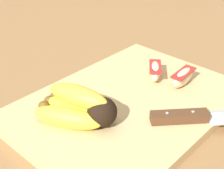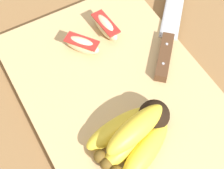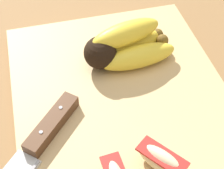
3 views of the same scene
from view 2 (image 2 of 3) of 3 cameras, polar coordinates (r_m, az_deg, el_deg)
ground_plane at (r=0.65m, az=0.96°, el=-2.90°), size 6.00×6.00×0.00m
cutting_board at (r=0.65m, az=0.72°, el=-0.93°), size 0.43×0.31×0.02m
banana_bunch at (r=0.58m, az=3.68°, el=-7.67°), size 0.12×0.14×0.07m
chefs_knife at (r=0.71m, az=8.65°, el=7.23°), size 0.23×0.21×0.02m
apple_wedge_near at (r=0.70m, az=-0.97°, el=8.93°), size 0.07×0.03×0.03m
apple_wedge_middle at (r=0.68m, az=-4.65°, el=6.17°), size 0.07×0.06×0.03m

